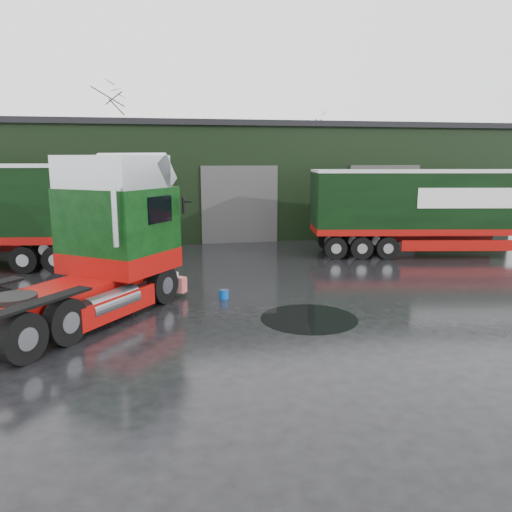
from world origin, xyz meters
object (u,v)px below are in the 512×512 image
Objects in this scene: lorry_right at (439,212)px; tree_back_b at (303,165)px; tree_back_a at (109,153)px; warehouse at (225,178)px; wash_bucket at (224,294)px; hero_tractor at (66,240)px.

tree_back_b reaches higher than lorry_right.
tree_back_b is (16.00, 0.00, -1.00)m from tree_back_a.
tree_back_b is at bearing 51.34° from warehouse.
lorry_right is 12.07m from wash_bucket.
lorry_right is (8.43, -11.00, -1.20)m from warehouse.
warehouse is at bearing -128.66° from tree_back_b.
hero_tractor is 0.49× the size of lorry_right.
tree_back_a is 16.03m from tree_back_b.
hero_tractor is at bearing -117.37° from tree_back_b.
warehouse is 12.82m from tree_back_b.
tree_back_b is at bearing 69.08° from wash_bucket.
lorry_right is at bearing 27.63° from wash_bucket.
warehouse is 2.18× the size of lorry_right.
warehouse is 108.36× the size of wash_bucket.
tree_back_a reaches higher than wash_bucket.
wash_bucket is (4.36, 1.48, -2.12)m from hero_tractor.
lorry_right is at bearing -52.54° from warehouse.
warehouse reaches higher than wash_bucket.
warehouse reaches higher than hero_tractor.
warehouse is 19.17m from hero_tractor.
tree_back_a is 1.27× the size of tree_back_b.
tree_back_b is at bearing -169.07° from lorry_right.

